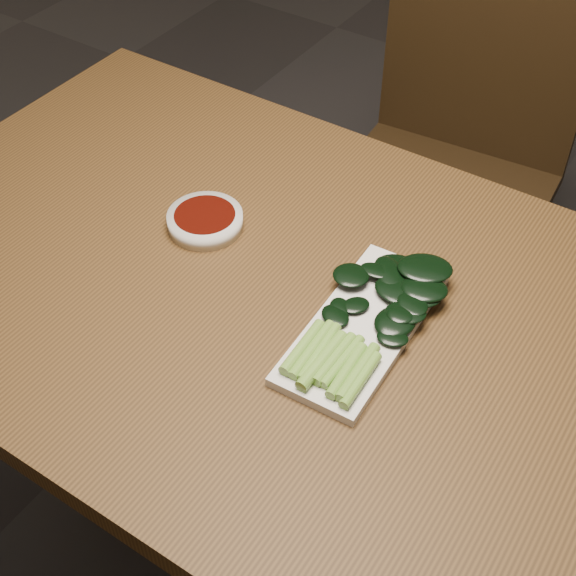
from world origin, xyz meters
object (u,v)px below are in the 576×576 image
(sauce_bowl, at_px, (205,220))
(gai_lan, at_px, (378,314))
(chair_far, at_px, (451,161))
(serving_plate, at_px, (363,327))
(table, at_px, (306,337))

(sauce_bowl, relative_size, gai_lan, 0.37)
(chair_far, xyz_separation_m, sauce_bowl, (-0.12, -0.71, 0.27))
(chair_far, height_order, serving_plate, chair_far)
(chair_far, distance_m, gai_lan, 0.83)
(sauce_bowl, distance_m, gai_lan, 0.32)
(table, relative_size, gai_lan, 4.51)
(chair_far, distance_m, sauce_bowl, 0.77)
(chair_far, bearing_deg, gai_lan, -79.58)
(chair_far, bearing_deg, sauce_bowl, -103.98)
(table, distance_m, sauce_bowl, 0.24)
(table, bearing_deg, chair_far, 97.28)
(gai_lan, bearing_deg, serving_plate, -123.93)
(serving_plate, bearing_deg, table, 178.25)
(serving_plate, distance_m, gai_lan, 0.03)
(chair_far, relative_size, serving_plate, 2.97)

